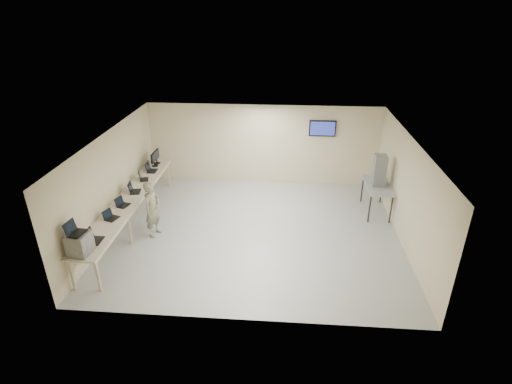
# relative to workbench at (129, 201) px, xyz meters

# --- Properties ---
(room) EXTENTS (8.01, 7.01, 2.81)m
(room) POSITION_rel_workbench_xyz_m (3.62, 0.06, 0.58)
(room) COLOR #AEAEAD
(room) RESTS_ON ground
(workbench) EXTENTS (0.76, 6.00, 0.90)m
(workbench) POSITION_rel_workbench_xyz_m (0.00, 0.00, 0.00)
(workbench) COLOR beige
(workbench) RESTS_ON ground
(equipment_box) EXTENTS (0.46, 0.51, 0.50)m
(equipment_box) POSITION_rel_workbench_xyz_m (-0.06, -2.69, 0.32)
(equipment_box) COLOR gray
(equipment_box) RESTS_ON workbench
(laptop_on_box) EXTENTS (0.37, 0.42, 0.30)m
(laptop_on_box) POSITION_rel_workbench_xyz_m (-0.12, -2.69, 0.65)
(laptop_on_box) COLOR black
(laptop_on_box) RESTS_ON equipment_box
(laptop_0) EXTENTS (0.32, 0.39, 0.31)m
(laptop_0) POSITION_rel_workbench_xyz_m (-0.03, -2.20, 0.15)
(laptop_0) COLOR black
(laptop_0) RESTS_ON workbench
(laptop_1) EXTENTS (0.36, 0.39, 0.26)m
(laptop_1) POSITION_rel_workbench_xyz_m (-0.05, -1.15, 0.14)
(laptop_1) COLOR black
(laptop_1) RESTS_ON workbench
(laptop_2) EXTENTS (0.35, 0.38, 0.26)m
(laptop_2) POSITION_rel_workbench_xyz_m (-0.03, -0.43, 0.14)
(laptop_2) COLOR black
(laptop_2) RESTS_ON workbench
(laptop_3) EXTENTS (0.38, 0.43, 0.30)m
(laptop_3) POSITION_rel_workbench_xyz_m (-0.02, 0.44, 0.15)
(laptop_3) COLOR black
(laptop_3) RESTS_ON workbench
(laptop_4) EXTENTS (0.37, 0.40, 0.26)m
(laptop_4) POSITION_rel_workbench_xyz_m (-0.05, 1.32, 0.14)
(laptop_4) COLOR black
(laptop_4) RESTS_ON workbench
(laptop_5) EXTENTS (0.31, 0.38, 0.30)m
(laptop_5) POSITION_rel_workbench_xyz_m (-0.02, 2.00, 0.15)
(laptop_5) COLOR black
(laptop_5) RESTS_ON workbench
(monitor_near) EXTENTS (0.22, 0.49, 0.48)m
(monitor_near) POSITION_rel_workbench_xyz_m (-0.01, 2.45, 0.36)
(monitor_near) COLOR black
(monitor_near) RESTS_ON workbench
(monitor_far) EXTENTS (0.21, 0.48, 0.47)m
(monitor_far) POSITION_rel_workbench_xyz_m (-0.01, 2.70, 0.36)
(monitor_far) COLOR black
(monitor_far) RESTS_ON workbench
(soldier) EXTENTS (0.54, 0.67, 1.60)m
(soldier) POSITION_rel_workbench_xyz_m (0.79, -0.37, -0.02)
(soldier) COLOR gray
(soldier) RESTS_ON ground
(side_table) EXTENTS (0.72, 1.54, 0.92)m
(side_table) POSITION_rel_workbench_xyz_m (7.19, 1.46, 0.02)
(side_table) COLOR #8E939A
(side_table) RESTS_ON ground
(storage_bins) EXTENTS (0.36, 0.40, 0.94)m
(storage_bins) POSITION_rel_workbench_xyz_m (7.17, 1.46, 0.57)
(storage_bins) COLOR gray
(storage_bins) RESTS_ON side_table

